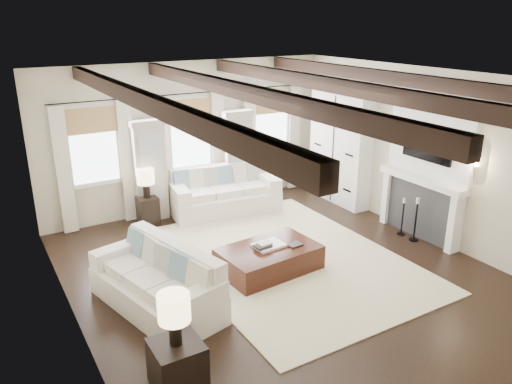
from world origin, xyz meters
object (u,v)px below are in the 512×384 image
sofa_left (160,283)px  side_table_back (148,211)px  side_table_front (177,364)px  sofa_back (223,193)px  ottoman (269,259)px

sofa_left → side_table_back: 3.19m
sofa_left → side_table_back: bearing=74.0°
sofa_left → side_table_front: sofa_left is taller
side_table_front → sofa_left: bearing=75.9°
sofa_left → side_table_back: (0.88, 3.06, -0.08)m
sofa_back → side_table_front: 5.53m
sofa_left → ottoman: bearing=3.1°
sofa_left → side_table_front: bearing=-104.1°
sofa_left → ottoman: 1.96m
side_table_front → side_table_back: size_ratio=0.96×
sofa_back → sofa_left: size_ratio=1.03×
ottoman → side_table_back: 3.15m
sofa_left → ottoman: size_ratio=1.45×
sofa_left → side_table_front: size_ratio=4.17×
side_table_front → sofa_back: bearing=57.3°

